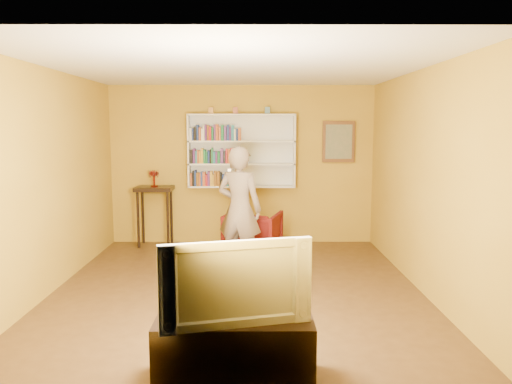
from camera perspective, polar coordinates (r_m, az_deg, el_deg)
room_shell at (r=6.14m, az=-2.17°, el=-1.78°), size 5.30×5.80×2.88m
bookshelf at (r=8.48m, az=-1.64°, el=4.70°), size 1.80×0.29×1.23m
books_row_lower at (r=8.44m, az=-5.22°, el=1.49°), size 0.69×0.19×0.26m
books_row_middle at (r=8.40m, az=-4.36°, el=4.07°), size 0.94×0.19×0.26m
books_row_upper at (r=8.39m, az=-4.66°, el=6.69°), size 0.85×0.19×0.27m
ornament_left at (r=8.44m, az=-5.17°, el=9.25°), size 0.08×0.08×0.11m
ornament_centre at (r=8.42m, az=-2.37°, el=9.29°), size 0.08×0.08×0.11m
ornament_right at (r=8.41m, az=1.31°, el=9.30°), size 0.08×0.08×0.12m
framed_painting at (r=8.64m, az=9.42°, el=5.69°), size 0.55×0.05×0.70m
console_table at (r=8.55m, az=-11.52°, el=-0.55°), size 0.61×0.47×1.01m
ruby_lustre at (r=8.51m, az=-11.58°, el=1.93°), size 0.17×0.17×0.27m
armchair at (r=7.63m, az=-0.33°, el=-4.93°), size 0.96×0.98×0.73m
person at (r=6.89m, az=-1.90°, el=-1.98°), size 0.74×0.62×1.74m
game_remote at (r=6.59m, az=-3.04°, el=2.56°), size 0.04×0.15×0.04m
tv_cabinet at (r=4.20m, az=-2.52°, el=-17.48°), size 1.28×0.38×0.46m
television at (r=3.99m, az=-2.57°, el=-10.02°), size 1.19×0.44×0.69m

